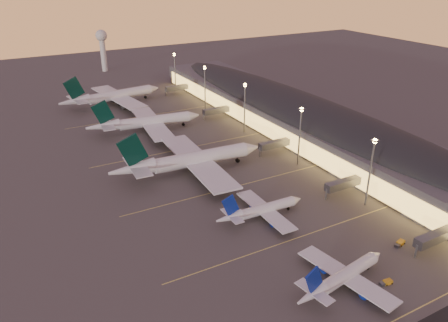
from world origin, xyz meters
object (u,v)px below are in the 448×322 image
Objects in this scene: airliner_narrow_south at (342,277)px; airliner_wide_far at (112,96)px; airliner_wide_near at (189,160)px; airliner_narrow_north at (260,210)px; airliner_wide_mid at (145,122)px; radar_tower at (102,43)px; baggage_tug_a at (386,282)px; baggage_tug_b at (400,243)px.

airliner_wide_far is (-7.81, 195.05, 2.17)m from airliner_narrow_south.
airliner_narrow_north is at bearing -78.87° from airliner_wide_near.
airliner_narrow_south is 140.67m from airliner_wide_mid.
airliner_narrow_south is 1.01× the size of airliner_narrow_north.
airliner_narrow_south is 290.02m from radar_tower.
airliner_narrow_north is 0.52× the size of airliner_wide_far.
airliner_wide_far is (-2.03, 54.51, 0.44)m from airliner_wide_mid.
airliner_narrow_south is 39.99m from airliner_narrow_north.
airliner_narrow_south is at bearing -82.61° from airliner_wide_near.
radar_tower reaches higher than airliner_narrow_south.
airliner_wide_mid is 146.87m from baggage_tug_a.
airliner_narrow_north reaches higher than baggage_tug_b.
airliner_narrow_north reaches higher than baggage_tug_a.
airliner_narrow_south is 195.22m from airliner_wide_far.
airliner_narrow_south is at bearing 176.48° from baggage_tug_b.
airliner_wide_near reaches higher than baggage_tug_b.
airliner_wide_far is at bearing -102.15° from radar_tower.
airliner_narrow_south is 0.58× the size of airliner_wide_mid.
airliner_wide_mid reaches higher than baggage_tug_a.
airliner_narrow_north is 0.51× the size of airliner_wide_near.
airliner_wide_near reaches higher than baggage_tug_a.
baggage_tug_a is (-0.85, -294.38, -21.37)m from radar_tower.
baggage_tug_b is (35.18, -134.86, -4.34)m from airliner_wide_mid.
airliner_narrow_south is 13.00m from baggage_tug_a.
baggage_tug_b is (35.85, -79.10, -4.89)m from airliner_wide_near.
airliner_wide_near is at bearing -84.81° from airliner_wide_mid.
baggage_tug_a is (17.38, -145.77, -4.40)m from airliner_wide_mid.
radar_tower is (20.25, 94.10, 16.53)m from airliner_wide_far.
radar_tower is at bearing 88.89° from airliner_wide_mid.
airliner_narrow_north is at bearing 110.77° from baggage_tug_a.
airliner_narrow_south reaches higher than baggage_tug_a.
baggage_tug_a is at bearing -77.32° from airliner_wide_mid.
baggage_tug_b is (29.40, 5.68, -2.60)m from airliner_narrow_south.
baggage_tug_a is 20.88m from baggage_tug_b.
airliner_narrow_south is 7.74× the size of baggage_tug_b.
baggage_tug_b is at bearing 37.78° from baggage_tug_a.
baggage_tug_b reaches higher than baggage_tug_a.
airliner_wide_mid is 54.55m from airliner_wide_far.
baggage_tug_a is at bearing -75.62° from airliner_wide_near.
airliner_wide_far reaches higher than baggage_tug_b.
airliner_wide_far is at bearing 93.75° from airliner_wide_near.
baggage_tug_a is at bearing -162.96° from baggage_tug_b.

